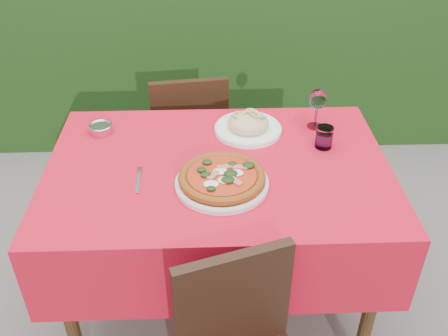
{
  "coord_description": "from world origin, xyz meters",
  "views": [
    {
      "loc": [
        -0.03,
        -1.51,
        1.79
      ],
      "look_at": [
        0.02,
        -0.05,
        0.77
      ],
      "focal_mm": 40.0,
      "sensor_mm": 36.0,
      "label": 1
    }
  ],
  "objects_px": {
    "pasta_plate": "(248,126)",
    "wine_glass": "(318,101)",
    "chair_far": "(189,136)",
    "fork": "(138,182)",
    "steel_ramekin": "(101,129)",
    "water_glass": "(324,138)",
    "pizza_plate": "(222,179)"
  },
  "relations": [
    {
      "from": "pizza_plate",
      "to": "pasta_plate",
      "type": "xyz_separation_m",
      "value": [
        0.12,
        0.36,
        -0.0
      ]
    },
    {
      "from": "pasta_plate",
      "to": "steel_ramekin",
      "type": "bearing_deg",
      "value": 178.69
    },
    {
      "from": "water_glass",
      "to": "fork",
      "type": "xyz_separation_m",
      "value": [
        -0.69,
        -0.21,
        -0.04
      ]
    },
    {
      "from": "pasta_plate",
      "to": "steel_ramekin",
      "type": "distance_m",
      "value": 0.59
    },
    {
      "from": "pasta_plate",
      "to": "wine_glass",
      "type": "xyz_separation_m",
      "value": [
        0.28,
        0.03,
        0.09
      ]
    },
    {
      "from": "chair_far",
      "to": "fork",
      "type": "xyz_separation_m",
      "value": [
        -0.15,
        -0.78,
        0.28
      ]
    },
    {
      "from": "wine_glass",
      "to": "steel_ramekin",
      "type": "height_order",
      "value": "wine_glass"
    },
    {
      "from": "pizza_plate",
      "to": "steel_ramekin",
      "type": "height_order",
      "value": "pizza_plate"
    },
    {
      "from": "wine_glass",
      "to": "steel_ramekin",
      "type": "bearing_deg",
      "value": -179.16
    },
    {
      "from": "chair_far",
      "to": "fork",
      "type": "distance_m",
      "value": 0.84
    },
    {
      "from": "pizza_plate",
      "to": "steel_ramekin",
      "type": "xyz_separation_m",
      "value": [
        -0.48,
        0.38,
        -0.01
      ]
    },
    {
      "from": "water_glass",
      "to": "steel_ramekin",
      "type": "bearing_deg",
      "value": 170.91
    },
    {
      "from": "pizza_plate",
      "to": "pasta_plate",
      "type": "relative_size",
      "value": 1.32
    },
    {
      "from": "water_glass",
      "to": "wine_glass",
      "type": "distance_m",
      "value": 0.17
    },
    {
      "from": "chair_far",
      "to": "pasta_plate",
      "type": "xyz_separation_m",
      "value": [
        0.26,
        -0.44,
        0.31
      ]
    },
    {
      "from": "chair_far",
      "to": "pasta_plate",
      "type": "height_order",
      "value": "pasta_plate"
    },
    {
      "from": "chair_far",
      "to": "water_glass",
      "type": "relative_size",
      "value": 9.42
    },
    {
      "from": "pasta_plate",
      "to": "water_glass",
      "type": "distance_m",
      "value": 0.31
    },
    {
      "from": "pizza_plate",
      "to": "water_glass",
      "type": "relative_size",
      "value": 4.14
    },
    {
      "from": "steel_ramekin",
      "to": "pizza_plate",
      "type": "bearing_deg",
      "value": -38.29
    },
    {
      "from": "chair_far",
      "to": "wine_glass",
      "type": "xyz_separation_m",
      "value": [
        0.54,
        -0.42,
        0.4
      ]
    },
    {
      "from": "water_glass",
      "to": "pizza_plate",
      "type": "bearing_deg",
      "value": -149.48
    },
    {
      "from": "fork",
      "to": "steel_ramekin",
      "type": "xyz_separation_m",
      "value": [
        -0.19,
        0.35,
        0.01
      ]
    },
    {
      "from": "steel_ramekin",
      "to": "fork",
      "type": "bearing_deg",
      "value": -62.07
    },
    {
      "from": "pizza_plate",
      "to": "steel_ramekin",
      "type": "relative_size",
      "value": 4.12
    },
    {
      "from": "chair_far",
      "to": "fork",
      "type": "bearing_deg",
      "value": 71.53
    },
    {
      "from": "pasta_plate",
      "to": "water_glass",
      "type": "xyz_separation_m",
      "value": [
        0.28,
        -0.13,
        0.01
      ]
    },
    {
      "from": "wine_glass",
      "to": "fork",
      "type": "relative_size",
      "value": 0.99
    },
    {
      "from": "pasta_plate",
      "to": "water_glass",
      "type": "relative_size",
      "value": 3.15
    },
    {
      "from": "pasta_plate",
      "to": "fork",
      "type": "height_order",
      "value": "pasta_plate"
    },
    {
      "from": "wine_glass",
      "to": "fork",
      "type": "bearing_deg",
      "value": -152.23
    },
    {
      "from": "fork",
      "to": "water_glass",
      "type": "bearing_deg",
      "value": 15.36
    }
  ]
}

